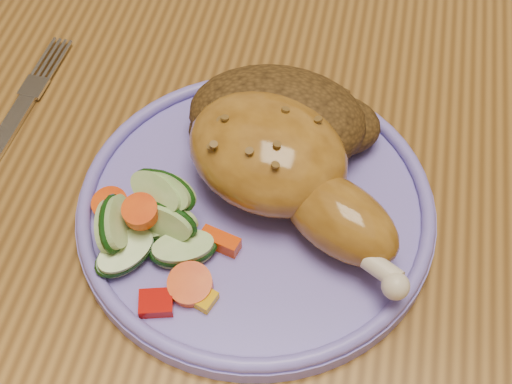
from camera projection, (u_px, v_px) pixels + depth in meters
The scene contains 7 objects.
dining_table at pixel (376, 234), 0.60m from camera, with size 0.90×1.40×0.75m.
plate at pixel (256, 209), 0.51m from camera, with size 0.25×0.25×0.01m, color #7365CE.
plate_rim at pixel (256, 200), 0.50m from camera, with size 0.25×0.25×0.01m, color #7365CE.
chicken_leg at pixel (284, 168), 0.48m from camera, with size 0.18×0.16×0.06m.
rice_pilaf at pixel (281, 120), 0.52m from camera, with size 0.14×0.09×0.06m.
vegetable_pile at pixel (153, 226), 0.47m from camera, with size 0.11×0.10×0.05m.
fork at pixel (9, 127), 0.56m from camera, with size 0.03×0.17×0.00m.
Camera 1 is at (-0.03, -0.34, 1.17)m, focal length 50.00 mm.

